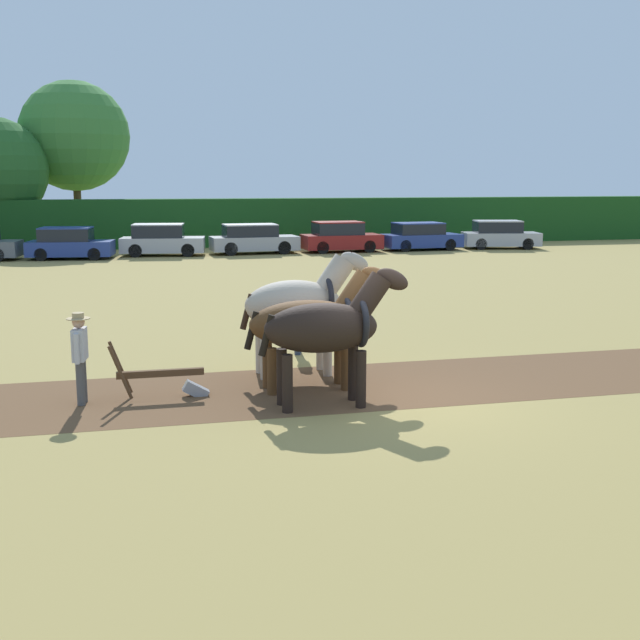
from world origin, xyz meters
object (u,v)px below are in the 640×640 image
(draft_horse_trail_left, at_px, (299,304))
(parked_car_end_right, at_px, (500,235))
(plow, at_px, (168,380))
(parked_car_center_left, at_px, (69,244))
(parked_car_far_right, at_px, (420,237))
(parked_car_right, at_px, (340,237))
(draft_horse_lead_left, at_px, (328,328))
(farmer_beside_team, at_px, (298,315))
(tree_center_right, at_px, (74,136))
(parked_car_center, at_px, (162,240))
(parked_car_center_right, at_px, (253,239))
(farmer_at_plow, at_px, (80,352))
(draft_horse_lead_right, at_px, (313,322))

(draft_horse_trail_left, distance_m, parked_car_end_right, 30.54)
(plow, xyz_separation_m, parked_car_center_left, (-3.32, 26.11, 0.40))
(draft_horse_trail_left, height_order, parked_car_far_right, draft_horse_trail_left)
(parked_car_right, bearing_deg, parked_car_far_right, -1.05)
(draft_horse_lead_left, bearing_deg, farmer_beside_team, 84.99)
(tree_center_right, height_order, plow, tree_center_right)
(parked_car_center, xyz_separation_m, parked_car_far_right, (13.72, -0.02, -0.05))
(parked_car_center_right, bearing_deg, draft_horse_trail_left, -99.85)
(farmer_at_plow, xyz_separation_m, parked_car_far_right, (16.24, 26.85, -0.20))
(parked_car_center, relative_size, parked_car_end_right, 0.98)
(parked_car_center, distance_m, parked_car_end_right, 18.31)
(draft_horse_trail_left, xyz_separation_m, parked_car_end_right, (16.75, 25.53, -0.67))
(parked_car_far_right, bearing_deg, farmer_at_plow, -124.89)
(parked_car_end_right, bearing_deg, draft_horse_lead_right, -110.15)
(parked_car_center_right, bearing_deg, parked_car_right, -4.25)
(draft_horse_lead_right, distance_m, plow, 2.78)
(parked_car_center_right, bearing_deg, draft_horse_lead_left, -99.28)
(farmer_at_plow, relative_size, parked_car_right, 0.38)
(draft_horse_lead_right, bearing_deg, parked_car_center_right, 83.40)
(draft_horse_trail_left, height_order, plow, draft_horse_trail_left)
(farmer_beside_team, distance_m, parked_car_center, 23.92)
(parked_car_center_left, relative_size, parked_car_right, 1.00)
(draft_horse_trail_left, distance_m, farmer_at_plow, 4.29)
(draft_horse_trail_left, xyz_separation_m, parked_car_right, (7.67, 25.57, -0.65))
(farmer_beside_team, bearing_deg, parked_car_center_right, 101.14)
(draft_horse_trail_left, bearing_deg, parked_car_center_left, 103.24)
(draft_horse_lead_left, distance_m, plow, 3.04)
(draft_horse_lead_right, bearing_deg, tree_center_right, 99.39)
(tree_center_right, distance_m, parked_car_center, 11.34)
(plow, bearing_deg, tree_center_right, 95.26)
(draft_horse_lead_left, distance_m, parked_car_right, 28.92)
(tree_center_right, xyz_separation_m, parked_car_center_right, (9.03, -8.89, -5.49))
(tree_center_right, height_order, draft_horse_lead_right, tree_center_right)
(draft_horse_lead_right, relative_size, parked_car_center, 0.65)
(farmer_at_plow, relative_size, farmer_beside_team, 1.04)
(tree_center_right, xyz_separation_m, plow, (3.37, -35.72, -5.90))
(farmer_beside_team, distance_m, parked_car_center_right, 23.99)
(parked_car_far_right, bearing_deg, parked_car_center_right, 176.13)
(draft_horse_lead_right, bearing_deg, parked_car_far_right, 65.49)
(parked_car_center, relative_size, parked_car_far_right, 1.00)
(parked_car_center_right, bearing_deg, parked_car_center_left, -178.54)
(draft_horse_lead_right, height_order, parked_car_end_right, draft_horse_lead_right)
(farmer_beside_team, height_order, parked_car_right, parked_car_right)
(plow, bearing_deg, parked_car_center_right, 77.95)
(parked_car_center_left, height_order, parked_car_far_right, parked_car_center_left)
(farmer_at_plow, xyz_separation_m, parked_car_center_left, (-1.85, 26.16, -0.19))
(draft_horse_lead_right, height_order, farmer_beside_team, draft_horse_lead_right)
(parked_car_right, bearing_deg, draft_horse_lead_left, -107.34)
(farmer_beside_team, bearing_deg, parked_car_center, 112.19)
(tree_center_right, distance_m, draft_horse_trail_left, 35.40)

